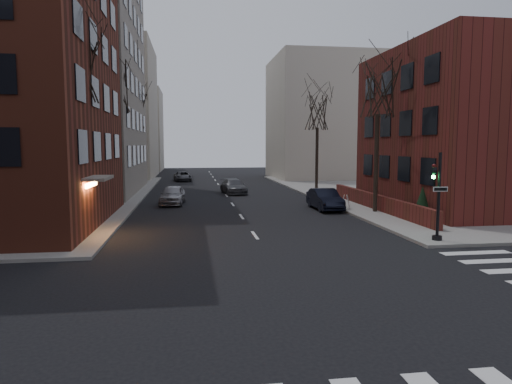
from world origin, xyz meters
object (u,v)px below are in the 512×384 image
Objects in this scene: streetlamp_near at (115,149)px; sandwich_board at (345,202)px; tree_left_a at (73,64)px; traffic_signal at (437,202)px; tree_right_a at (378,89)px; streetlamp_far at (144,147)px; tree_left_c at (135,111)px; parked_sedan at (325,199)px; car_lane_gray at (234,186)px; tree_right_b at (317,112)px; tree_left_b at (113,86)px; car_lane_far at (183,176)px; evergreen_shrub at (422,203)px; car_lane_silver at (173,195)px.

streetlamp_near is 6.45× the size of sandwich_board.
traffic_signal is at bearing -16.65° from tree_left_a.
tree_right_a is 1.55× the size of streetlamp_far.
traffic_signal reaches higher than sandwich_board.
tree_right_a is at bearing -51.34° from tree_left_c.
sandwich_board is at bearing -9.20° from streetlamp_near.
tree_left_c is 18.40m from streetlamp_near.
streetlamp_near reaches higher than sandwich_board.
car_lane_gray is at bearing 114.18° from parked_sedan.
tree_right_b is (17.60, -8.00, -0.44)m from tree_left_c.
tree_left_b is 2.54× the size of car_lane_far.
tree_right_b is at bearing 76.31° from parked_sedan.
traffic_signal is at bearing -111.75° from evergreen_shrub.
streetlamp_far is 27.57m from sandwich_board.
tree_left_b is at bearing -90.00° from tree_left_c.
tree_right_a reaches higher than traffic_signal.
tree_left_c is 1.06× the size of tree_right_b.
streetlamp_far is 3.13× the size of evergreen_shrub.
tree_right_b is 20.01m from streetlamp_far.
evergreen_shrub reaches higher than parked_sedan.
traffic_signal is at bearing -81.29° from parked_sedan.
tree_left_a reaches higher than streetlamp_far.
tree_left_a is at bearing 163.35° from traffic_signal.
car_lane_far is (4.70, 33.04, -7.88)m from tree_left_a.
tree_left_b is at bearing 166.27° from car_lane_silver.
car_lane_silver is (4.31, -15.45, -7.31)m from tree_left_c.
sandwich_board is at bearing 18.82° from tree_left_a.
tree_right_a is (0.86, 9.01, 6.12)m from traffic_signal.
traffic_signal is 4.11× the size of sandwich_board.
parked_sedan is (14.28, -21.76, -3.51)m from streetlamp_far.
tree_left_c and tree_right_a have the same top height.
streetlamp_far is (-17.00, 24.00, -3.79)m from tree_right_a.
streetlamp_far is 7.45m from car_lane_far.
traffic_signal is 0.94× the size of car_lane_far.
tree_right_a is 14.01m from tree_right_b.
tree_left_a is at bearing -91.23° from streetlamp_far.
tree_left_a is 28.32m from streetlamp_far.
streetlamp_near is at bearing 156.38° from evergreen_shrub.
traffic_signal is 1.99× the size of evergreen_shrub.
car_lane_silver is (3.71, 2.55, -3.52)m from streetlamp_near.
tree_left_b is 2.35× the size of car_lane_gray.
traffic_signal is 0.64× the size of streetlamp_far.
tree_right_a is 2.20× the size of parked_sedan.
car_lane_silver is (-13.29, -7.45, -6.87)m from tree_right_b.
sandwich_board is at bearing -32.36° from parked_sedan.
sandwich_board is (-0.64, 10.49, -1.27)m from traffic_signal.
traffic_signal is 35.76m from tree_left_c.
evergreen_shrub is (18.76, -11.94, -7.76)m from tree_left_b.
tree_left_c is at bearing 110.42° from car_lane_silver.
evergreen_shrub reaches higher than car_lane_gray.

